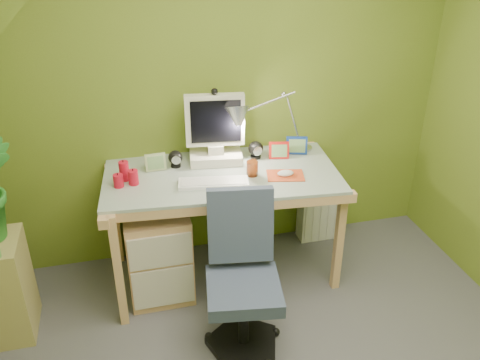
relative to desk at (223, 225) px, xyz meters
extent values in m
cube|color=olive|center=(0.06, 0.37, 0.80)|extent=(3.20, 0.01, 2.40)
cube|color=white|center=(-0.08, -0.14, 0.41)|extent=(0.44, 0.20, 0.02)
cube|color=#C8461F|center=(0.38, -0.14, 0.40)|extent=(0.26, 0.21, 0.01)
ellipsoid|color=white|center=(0.38, -0.14, 0.41)|extent=(0.11, 0.08, 0.04)
cylinder|color=#983F16|center=(0.18, -0.08, 0.44)|extent=(0.09, 0.09, 0.09)
cube|color=red|center=(0.42, 0.12, 0.45)|extent=(0.13, 0.05, 0.11)
cube|color=navy|center=(0.56, 0.16, 0.46)|extent=(0.14, 0.06, 0.12)
cube|color=#A7BB80|center=(-0.40, 0.14, 0.45)|extent=(0.13, 0.03, 0.11)
cube|color=tan|center=(-1.34, -0.23, -0.08)|extent=(0.24, 0.36, 0.64)
cube|color=white|center=(0.84, 0.27, -0.22)|extent=(0.35, 0.14, 0.35)
camera|label=1|loc=(-0.59, -2.82, 1.86)|focal=38.00mm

